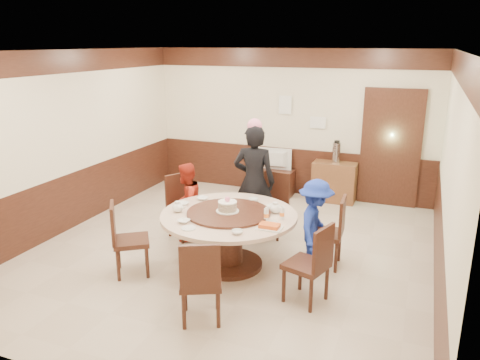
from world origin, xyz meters
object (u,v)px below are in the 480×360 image
at_px(television, 272,159).
at_px(thermos, 336,153).
at_px(person_blue, 315,226).
at_px(shrimp_platter, 269,227).
at_px(tv_stand, 272,182).
at_px(side_cabinet, 334,182).
at_px(person_red, 186,202).
at_px(birthday_cake, 227,206).
at_px(person_standing, 254,182).
at_px(banquet_table, 229,229).

bearing_deg(television, thermos, 178.41).
relative_size(person_blue, shrimp_platter, 4.11).
distance_m(tv_stand, side_cabinet, 1.23).
relative_size(person_red, birthday_cake, 3.95).
bearing_deg(tv_stand, shrimp_platter, -72.66).
xyz_separation_m(person_standing, birthday_cake, (0.03, -1.09, -0.03)).
bearing_deg(side_cabinet, tv_stand, -178.59).
distance_m(shrimp_platter, tv_stand, 3.68).
bearing_deg(shrimp_platter, tv_stand, 107.34).
distance_m(person_standing, side_cabinet, 2.34).
bearing_deg(side_cabinet, thermos, 0.00).
relative_size(tv_stand, television, 1.17).
bearing_deg(banquet_table, person_red, 148.13).
bearing_deg(person_standing, shrimp_platter, 108.20).
xyz_separation_m(banquet_table, person_red, (-0.94, 0.59, 0.07)).
bearing_deg(person_blue, thermos, 2.93).
relative_size(person_standing, shrimp_platter, 5.84).
distance_m(person_standing, tv_stand, 2.22).
xyz_separation_m(person_red, shrimp_platter, (1.60, -0.88, 0.18)).
bearing_deg(birthday_cake, banquet_table, -6.98).
height_order(banquet_table, birthday_cake, birthday_cake).
relative_size(person_red, television, 1.64).
height_order(banquet_table, side_cabinet, banquet_table).
bearing_deg(birthday_cake, thermos, 75.70).
distance_m(banquet_table, birthday_cake, 0.32).
xyz_separation_m(birthday_cake, shrimp_platter, (0.68, -0.30, -0.07)).
bearing_deg(side_cabinet, person_blue, -84.32).
bearing_deg(person_standing, side_cabinet, -120.14).
relative_size(tv_stand, thermos, 2.24).
height_order(banquet_table, person_standing, person_standing).
bearing_deg(thermos, television, -178.60).
relative_size(banquet_table, thermos, 4.72).
height_order(birthday_cake, shrimp_platter, birthday_cake).
height_order(person_blue, tv_stand, person_blue).
xyz_separation_m(person_red, side_cabinet, (1.73, 2.63, -0.22)).
bearing_deg(person_standing, television, -88.29).
height_order(banquet_table, shrimp_platter, shrimp_platter).
distance_m(shrimp_platter, television, 3.65).
bearing_deg(side_cabinet, television, -178.59).
bearing_deg(thermos, person_standing, -111.66).
distance_m(person_standing, person_red, 1.07).
distance_m(banquet_table, television, 3.22).
bearing_deg(shrimp_platter, banquet_table, 155.86).
bearing_deg(television, person_standing, 97.42).
bearing_deg(banquet_table, thermos, 76.01).
xyz_separation_m(tv_stand, television, (-0.00, 0.00, 0.46)).
bearing_deg(television, person_blue, 114.89).
height_order(person_standing, birthday_cake, person_standing).
height_order(person_red, tv_stand, person_red).
height_order(person_blue, side_cabinet, person_blue).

